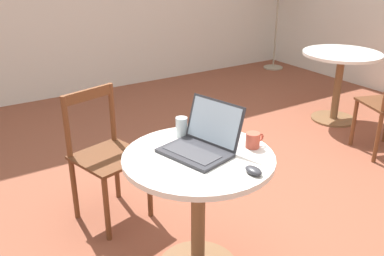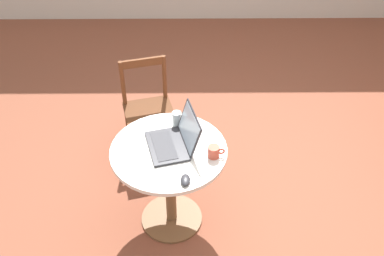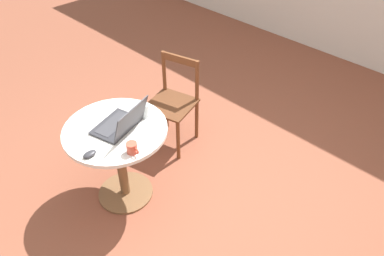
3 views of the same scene
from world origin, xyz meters
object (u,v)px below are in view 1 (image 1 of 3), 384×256
(laptop, at_px, (201,143))
(mouse, at_px, (254,171))
(drinking_glass, at_px, (182,127))
(cafe_table_near, at_px, (198,187))
(chair_near_back, at_px, (106,156))
(mug, at_px, (253,140))
(cafe_table_mid, at_px, (340,70))

(laptop, relative_size, mouse, 4.15)
(mouse, height_order, drinking_glass, drinking_glass)
(cafe_table_near, relative_size, chair_near_back, 0.89)
(chair_near_back, relative_size, mouse, 8.83)
(laptop, height_order, drinking_glass, laptop)
(chair_near_back, distance_m, mug, 1.06)
(mouse, bearing_deg, laptop, 102.91)
(mug, bearing_deg, laptop, 157.99)
(mouse, xyz_separation_m, mug, (0.19, 0.23, 0.03))
(cafe_table_near, height_order, mouse, mouse)
(cafe_table_mid, bearing_deg, mouse, -148.80)
(cafe_table_mid, height_order, drinking_glass, drinking_glass)
(cafe_table_mid, xyz_separation_m, chair_near_back, (-2.73, -0.36, -0.10))
(mug, relative_size, drinking_glass, 0.99)
(cafe_table_mid, relative_size, drinking_glass, 6.93)
(laptop, bearing_deg, drinking_glass, 86.38)
(drinking_glass, bearing_deg, mouse, -83.53)
(drinking_glass, bearing_deg, mug, -52.47)
(chair_near_back, height_order, mug, chair_near_back)
(chair_near_back, xyz_separation_m, laptop, (0.25, -0.76, 0.34))
(cafe_table_near, relative_size, laptop, 1.90)
(mug, height_order, drinking_glass, drinking_glass)
(cafe_table_mid, xyz_separation_m, mouse, (-2.41, -1.46, 0.20))
(cafe_table_near, distance_m, drinking_glass, 0.35)
(laptop, xyz_separation_m, mouse, (0.08, -0.33, -0.03))
(cafe_table_near, distance_m, cafe_table_mid, 2.77)
(cafe_table_near, xyz_separation_m, drinking_glass, (0.05, 0.25, 0.24))
(mouse, distance_m, mug, 0.29)
(mouse, height_order, mug, mug)
(cafe_table_near, relative_size, mug, 7.03)
(mug, xyz_separation_m, drinking_glass, (-0.25, 0.32, 0.02))
(chair_near_back, xyz_separation_m, mug, (0.51, -0.87, 0.33))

